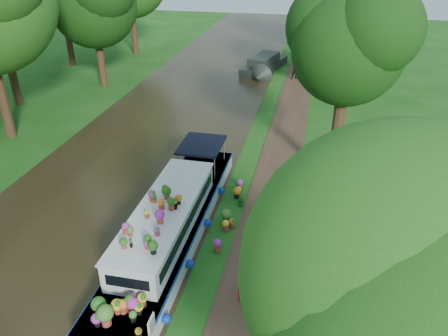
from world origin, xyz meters
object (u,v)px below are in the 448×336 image
sandwich_board (247,290)px  pedestrian_dark (296,69)px  pedestrian_pink (308,56)px  second_boat (264,65)px  plant_boat (166,229)px

sandwich_board → pedestrian_dark: 24.62m
pedestrian_dark → pedestrian_pink: bearing=55.0°
second_boat → pedestrian_dark: size_ratio=4.45×
sandwich_board → pedestrian_dark: pedestrian_dark is taller
second_boat → pedestrian_pink: size_ratio=4.50×
sandwich_board → pedestrian_pink: 29.20m
second_boat → pedestrian_pink: (3.55, 2.74, 0.30)m
plant_boat → pedestrian_dark: plant_boat is taller
plant_boat → sandwich_board: plant_boat is taller
plant_boat → second_boat: (0.32, 24.43, -0.30)m
pedestrian_pink → pedestrian_dark: size_ratio=0.99×
second_boat → sandwich_board: (3.08, -26.45, -0.13)m
second_boat → pedestrian_dark: (2.87, -1.83, 0.31)m
pedestrian_pink → pedestrian_dark: bearing=-105.0°
second_boat → pedestrian_dark: 3.42m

